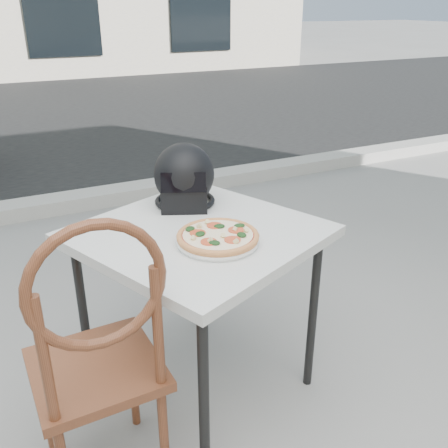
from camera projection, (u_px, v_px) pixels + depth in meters
name	position (u px, v px, depth m)	size (l,w,h in m)	color
street_asphalt	(4.00, 120.00, 7.46)	(30.00, 8.00, 0.00)	black
curb	(41.00, 207.00, 4.15)	(30.00, 0.25, 0.12)	#ACA8A0
cafe_table_main	(199.00, 246.00, 2.00)	(1.10, 1.10, 0.80)	silver
plate	(218.00, 241.00, 1.85)	(0.37, 0.37, 0.02)	silver
pizza	(218.00, 236.00, 1.84)	(0.36, 0.36, 0.04)	#D68A4E
helmet	(184.00, 178.00, 2.16)	(0.35, 0.36, 0.27)	black
cafe_chair_main	(98.00, 349.00, 1.58)	(0.43, 0.43, 1.10)	brown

